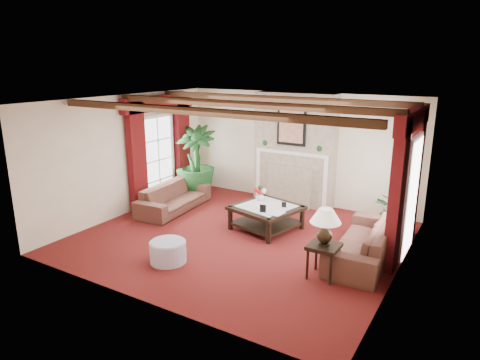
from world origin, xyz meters
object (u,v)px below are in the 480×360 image
Objects in this scene: potted_palm at (196,177)px; ottoman at (168,252)px; sofa_right at (364,235)px; coffee_table at (266,218)px; side_table at (323,261)px; sofa_left at (174,193)px.

ottoman is (1.87, -3.33, -0.33)m from potted_palm.
sofa_right reaches higher than coffee_table.
sofa_right is 4.04× the size of side_table.
ottoman is (-2.52, -0.87, -0.10)m from side_table.
sofa_left is at bearing 127.27° from ottoman.
sofa_right is 2.17m from coffee_table.
sofa_left is at bearing -165.36° from coffee_table.
coffee_table is at bearing -22.53° from potted_palm.
potted_palm is (-0.19, 1.13, 0.10)m from sofa_left.
ottoman is (-0.76, -2.24, -0.06)m from coffee_table.
ottoman is (-2.89, -1.90, -0.26)m from sofa_right.
sofa_right is (4.57, -0.31, 0.04)m from sofa_left.
coffee_table is (-2.13, 0.35, -0.20)m from sofa_right.
coffee_table is (2.44, 0.04, -0.16)m from sofa_left.
coffee_table reaches higher than ottoman.
sofa_right reaches higher than side_table.
side_table is (4.19, -1.34, -0.12)m from sofa_left.
sofa_right is at bearing -98.86° from sofa_left.
ottoman is at bearing -160.95° from side_table.
ottoman is at bearing -94.93° from coffee_table.
potted_palm is at bearing 150.67° from side_table.
potted_palm is (-4.76, 1.44, 0.07)m from sofa_right.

